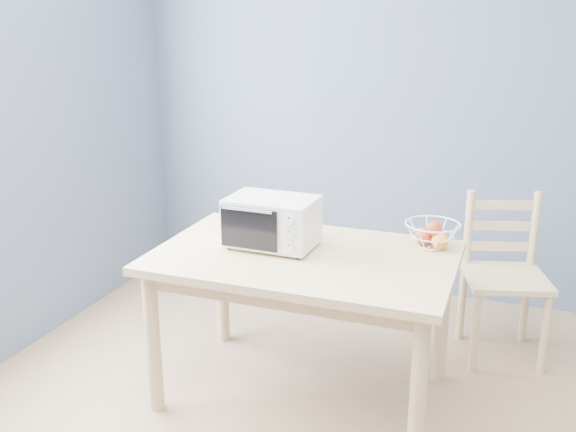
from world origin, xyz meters
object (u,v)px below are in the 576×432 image
(toaster_oven, at_px, (269,221))
(dining_chair, at_px, (503,278))
(fruit_basket, at_px, (433,234))
(dining_table, at_px, (304,274))

(toaster_oven, distance_m, dining_chair, 1.38)
(fruit_basket, bearing_deg, toaster_oven, -160.71)
(toaster_oven, bearing_deg, dining_table, -9.79)
(toaster_oven, relative_size, dining_chair, 0.47)
(fruit_basket, xyz_separation_m, dining_chair, (0.34, 0.48, -0.37))
(toaster_oven, bearing_deg, dining_chair, 35.99)
(toaster_oven, xyz_separation_m, dining_chair, (1.08, 0.74, -0.43))
(dining_table, height_order, toaster_oven, toaster_oven)
(toaster_oven, height_order, fruit_basket, toaster_oven)
(toaster_oven, bearing_deg, fruit_basket, 20.86)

